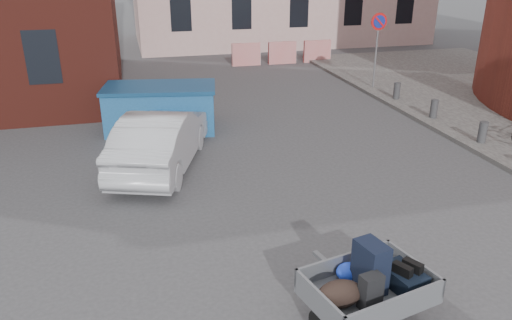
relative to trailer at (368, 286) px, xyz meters
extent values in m
plane|color=#38383A|center=(-0.04, 2.04, -0.61)|extent=(120.00, 120.00, 0.00)
cylinder|color=gray|center=(5.96, 11.54, 0.81)|extent=(0.07, 0.07, 2.60)
cylinder|color=red|center=(5.96, 11.52, 1.86)|extent=(0.60, 0.03, 0.60)
cylinder|color=navy|center=(5.96, 11.50, 1.86)|extent=(0.44, 0.03, 0.44)
cylinder|color=#3A3A3D|center=(5.96, 5.44, -0.21)|extent=(0.22, 0.22, 0.55)
cylinder|color=#3A3A3D|center=(5.96, 7.64, -0.21)|extent=(0.22, 0.22, 0.55)
cylinder|color=#3A3A3D|center=(5.96, 9.84, -0.21)|extent=(0.22, 0.22, 0.55)
cube|color=red|center=(2.46, 17.04, -0.11)|extent=(1.30, 0.18, 1.00)
cube|color=red|center=(4.16, 17.04, -0.11)|extent=(1.30, 0.18, 1.00)
cube|color=red|center=(5.86, 17.04, -0.11)|extent=(1.30, 0.18, 1.00)
cylinder|color=black|center=(0.71, 0.16, -0.39)|extent=(0.19, 0.45, 0.44)
cube|color=slate|center=(0.01, 0.00, -0.15)|extent=(1.80, 1.43, 0.08)
cube|color=slate|center=(-0.75, -0.17, 0.03)|extent=(0.28, 1.08, 0.28)
cube|color=slate|center=(0.77, 0.18, 0.03)|extent=(0.28, 1.08, 0.28)
cube|color=slate|center=(-0.11, 0.52, 0.03)|extent=(1.57, 0.39, 0.28)
cube|color=slate|center=(0.13, -0.51, 0.03)|extent=(1.57, 0.39, 0.28)
cube|color=slate|center=(-0.19, 0.88, -0.21)|extent=(0.23, 0.70, 0.06)
cube|color=black|center=(0.05, 0.06, 0.24)|extent=(0.39, 0.51, 0.70)
cube|color=black|center=(0.52, 0.02, 0.02)|extent=(0.52, 0.67, 0.25)
ellipsoid|color=black|center=(-0.47, -0.16, 0.07)|extent=(0.66, 0.48, 0.36)
cube|color=black|center=(-0.11, -0.28, 0.13)|extent=(0.31, 0.24, 0.48)
ellipsoid|color=#1A38C7|center=(-0.12, 0.33, 0.01)|extent=(0.42, 0.37, 0.24)
cube|color=black|center=(0.45, -0.05, 0.21)|extent=(0.22, 0.29, 0.13)
cube|color=black|center=(0.63, -0.01, 0.21)|extent=(0.22, 0.29, 0.13)
cube|color=#1F5C97|center=(-1.98, 8.89, -0.01)|extent=(3.18, 1.97, 1.19)
cube|color=navy|center=(-1.98, 8.89, 0.63)|extent=(3.30, 2.09, 0.10)
imported|color=#B1B3B9|center=(-2.19, 6.18, 0.07)|extent=(2.73, 4.37, 1.36)
camera|label=1|loc=(-2.78, -4.88, 4.01)|focal=35.00mm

